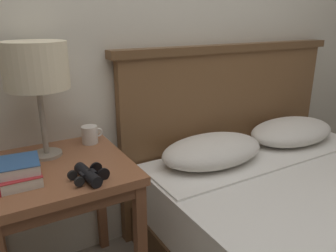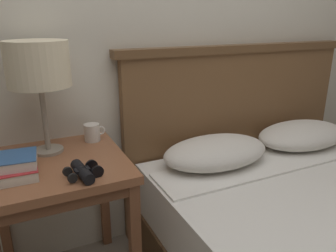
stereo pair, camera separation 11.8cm
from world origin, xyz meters
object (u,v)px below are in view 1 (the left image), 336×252
object	(u,v)px
binoculars_pair	(88,175)
coffee_mug	(90,135)
book_stacked_on_top	(18,166)
nightstand	(58,185)
table_lamp	(36,68)
book_on_nightstand	(19,177)

from	to	relation	value
binoculars_pair	coffee_mug	xyz separation A→B (m)	(0.12, 0.37, 0.02)
coffee_mug	book_stacked_on_top	bearing A→B (deg)	-144.30
binoculars_pair	coffee_mug	distance (m)	0.39
nightstand	binoculars_pair	xyz separation A→B (m)	(0.08, -0.20, 0.11)
book_stacked_on_top	table_lamp	bearing A→B (deg)	55.88
binoculars_pair	table_lamp	bearing A→B (deg)	106.04
coffee_mug	nightstand	bearing A→B (deg)	-139.13
table_lamp	coffee_mug	size ratio (longest dim) A/B	4.76
nightstand	book_stacked_on_top	bearing A→B (deg)	-152.78
coffee_mug	book_on_nightstand	bearing A→B (deg)	-143.85
table_lamp	book_stacked_on_top	world-z (taller)	table_lamp
book_stacked_on_top	binoculars_pair	size ratio (longest dim) A/B	1.02
nightstand	binoculars_pair	distance (m)	0.24
table_lamp	book_on_nightstand	world-z (taller)	table_lamp
book_on_nightstand	binoculars_pair	size ratio (longest dim) A/B	1.10
table_lamp	nightstand	bearing A→B (deg)	-83.90
nightstand	coffee_mug	xyz separation A→B (m)	(0.20, 0.17, 0.13)
book_on_nightstand	book_stacked_on_top	world-z (taller)	book_stacked_on_top
nightstand	book_stacked_on_top	xyz separation A→B (m)	(-0.14, -0.07, 0.15)
table_lamp	binoculars_pair	size ratio (longest dim) A/B	3.01
book_stacked_on_top	coffee_mug	size ratio (longest dim) A/B	1.62
nightstand	book_on_nightstand	bearing A→B (deg)	-151.22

